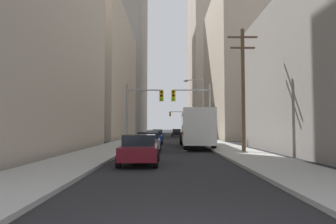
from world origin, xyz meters
TOP-DOWN VIEW (x-y plane):
  - sidewalk_left at (-5.05, 50.00)m, footprint 3.45×160.00m
  - sidewalk_right at (5.05, 50.00)m, footprint 3.45×160.00m
  - city_bus at (2.56, 23.32)m, footprint 2.96×11.59m
  - sedan_maroon at (-1.56, 10.70)m, footprint 1.95×4.24m
  - sedan_grey at (-1.62, 18.73)m, footprint 1.95×4.26m
  - sedan_blue at (-1.59, 28.81)m, footprint 1.95×4.22m
  - sedan_navy at (-1.69, 44.39)m, footprint 1.95×4.23m
  - sedan_black at (1.75, 53.87)m, footprint 1.95×4.26m
  - traffic_signal_near_left at (-2.43, 23.14)m, footprint 3.52×0.44m
  - traffic_signal_near_right at (2.33, 23.14)m, footprint 3.74×0.44m
  - traffic_signal_far_right at (2.41, 62.20)m, footprint 3.57×0.44m
  - utility_pole_right at (5.39, 16.86)m, footprint 2.20×0.28m
  - street_lamp_right at (3.65, 29.01)m, footprint 2.37×0.32m
  - building_left_mid_office at (-17.18, 48.44)m, footprint 19.59×29.35m
  - building_left_far_tower at (-16.72, 86.52)m, footprint 19.21×26.89m
  - building_right_mid_block at (19.38, 44.44)m, footprint 23.89×21.06m
  - building_right_far_highrise at (18.06, 86.35)m, footprint 20.93×28.94m

SIDE VIEW (x-z plane):
  - sidewalk_left at x=-5.05m, z-range 0.00..0.15m
  - sidewalk_right at x=5.05m, z-range 0.00..0.15m
  - sedan_maroon at x=-1.56m, z-range 0.01..1.53m
  - sedan_grey at x=-1.62m, z-range 0.01..1.53m
  - sedan_blue at x=-1.59m, z-range 0.01..1.53m
  - sedan_navy at x=-1.69m, z-range 0.01..1.53m
  - sedan_black at x=1.75m, z-range 0.01..1.53m
  - city_bus at x=2.56m, z-range 0.23..3.63m
  - traffic_signal_near_left at x=-2.43m, z-range 1.03..7.03m
  - traffic_signal_far_right at x=2.41m, z-range 1.03..7.03m
  - traffic_signal_near_right at x=2.33m, z-range 1.04..7.04m
  - street_lamp_right at x=3.65m, z-range 0.79..8.29m
  - utility_pole_right at x=5.39m, z-range 0.27..9.39m
  - building_left_mid_office at x=-17.18m, z-range 0.00..22.03m
  - building_right_mid_block at x=19.38m, z-range 0.00..23.58m
  - building_left_far_tower at x=-16.72m, z-range 0.00..54.59m
  - building_right_far_highrise at x=18.06m, z-range 0.00..68.70m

